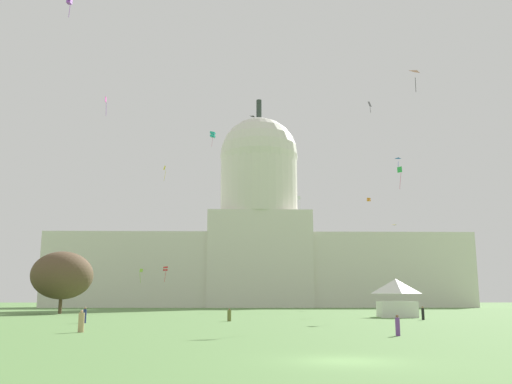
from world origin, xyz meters
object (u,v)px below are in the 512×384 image
(kite_violet_high, at_px, (69,2))
(kite_pink_high, at_px, (417,73))
(kite_white_mid, at_px, (299,199))
(person_navy_mid_center, at_px, (85,316))
(kite_lime_low, at_px, (141,272))
(kite_black_high, at_px, (370,105))
(person_olive_deep_crowd, at_px, (229,315))
(kite_magenta_high, at_px, (106,102))
(event_tent, at_px, (396,298))
(person_tan_near_tent, at_px, (81,322))
(kite_red_low, at_px, (165,269))
(kite_orange_mid, at_px, (369,200))
(tree_west_near, at_px, (62,275))
(person_black_mid_right, at_px, (423,314))
(kite_blue_mid, at_px, (398,160))
(kite_turquoise_high, at_px, (213,135))
(kite_green_mid, at_px, (400,172))
(kite_black_high_b, at_px, (253,117))
(person_purple_lawn_far_left, at_px, (398,326))
(capitol_building, at_px, (259,243))
(kite_yellow_high, at_px, (165,170))
(kite_gold_mid, at_px, (396,226))

(kite_violet_high, relative_size, kite_pink_high, 0.85)
(kite_white_mid, height_order, kite_pink_high, kite_pink_high)
(person_navy_mid_center, bearing_deg, kite_lime_low, -82.03)
(person_navy_mid_center, height_order, kite_black_high, kite_black_high)
(person_olive_deep_crowd, bearing_deg, kite_magenta_high, -93.39)
(event_tent, bearing_deg, person_navy_mid_center, -150.39)
(person_tan_near_tent, distance_m, kite_red_low, 100.12)
(person_olive_deep_crowd, height_order, kite_orange_mid, kite_orange_mid)
(tree_west_near, relative_size, kite_red_low, 3.78)
(person_black_mid_right, xyz_separation_m, kite_blue_mid, (9.60, 40.49, 30.11))
(kite_turquoise_high, bearing_deg, kite_lime_low, 89.62)
(kite_violet_high, xyz_separation_m, kite_green_mid, (49.24, 3.93, -24.74))
(event_tent, bearing_deg, person_olive_deep_crowd, -145.50)
(kite_black_high_b, bearing_deg, person_purple_lawn_far_left, -118.01)
(person_tan_near_tent, distance_m, kite_orange_mid, 127.86)
(person_black_mid_right, bearing_deg, kite_orange_mid, -44.75)
(event_tent, relative_size, kite_red_low, 1.47)
(person_black_mid_right, relative_size, kite_white_mid, 0.48)
(capitol_building, relative_size, kite_black_high_b, 84.06)
(person_black_mid_right, xyz_separation_m, kite_green_mid, (0.80, 9.68, 20.37))
(person_olive_deep_crowd, height_order, kite_blue_mid, kite_blue_mid)
(person_navy_mid_center, relative_size, kite_magenta_high, 0.45)
(person_navy_mid_center, height_order, kite_yellow_high, kite_yellow_high)
(kite_violet_high, bearing_deg, kite_pink_high, 108.29)
(kite_lime_low, relative_size, kite_magenta_high, 0.86)
(kite_gold_mid, distance_m, kite_orange_mid, 11.71)
(person_tan_near_tent, distance_m, kite_pink_high, 67.38)
(person_olive_deep_crowd, bearing_deg, kite_black_high_b, -133.58)
(person_black_mid_right, distance_m, kite_red_low, 85.72)
(kite_magenta_high, bearing_deg, kite_turquoise_high, 14.61)
(person_navy_mid_center, bearing_deg, kite_red_low, -85.49)
(event_tent, height_order, kite_magenta_high, kite_magenta_high)
(person_purple_lawn_far_left, height_order, kite_red_low, kite_red_low)
(event_tent, distance_m, kite_blue_mid, 42.47)
(person_olive_deep_crowd, relative_size, kite_lime_low, 0.46)
(person_navy_mid_center, relative_size, kite_red_low, 0.43)
(kite_orange_mid, height_order, kite_green_mid, kite_orange_mid)
(kite_blue_mid, bearing_deg, person_black_mid_right, -100.90)
(person_black_mid_right, relative_size, person_tan_near_tent, 0.97)
(person_navy_mid_center, xyz_separation_m, kite_white_mid, (31.06, 74.60, 26.25))
(person_purple_lawn_far_left, distance_m, kite_pink_high, 59.89)
(kite_pink_high, bearing_deg, kite_black_high_b, 86.03)
(kite_lime_low, distance_m, kite_red_low, 14.64)
(person_navy_mid_center, distance_m, kite_orange_mid, 115.02)
(kite_white_mid, bearing_deg, tree_west_near, -91.16)
(person_navy_mid_center, xyz_separation_m, kite_violet_high, (-8.85, 14.35, 45.09))
(kite_yellow_high, distance_m, kite_black_high_b, 28.89)
(kite_yellow_high, bearing_deg, kite_orange_mid, 159.80)
(person_tan_near_tent, distance_m, kite_yellow_high, 112.12)
(tree_west_near, distance_m, person_purple_lawn_far_left, 74.87)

